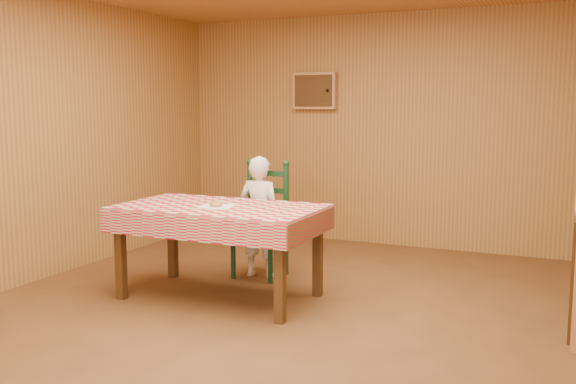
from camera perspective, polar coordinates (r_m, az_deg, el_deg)
The scene contains 7 objects.
ground at distance 4.76m, azimuth -1.02°, elevation -11.72°, with size 6.00×6.00×0.00m, color brown.
cabin_walls at distance 4.98m, azimuth 1.58°, elevation 10.51°, with size 5.10×6.05×2.65m.
dining_table at distance 5.27m, azimuth -6.12°, elevation -2.11°, with size 1.66×0.96×0.77m.
ladder_chair at distance 5.98m, azimuth -2.27°, elevation -2.69°, with size 0.44×0.40×1.08m.
seated_child at distance 5.92m, azimuth -2.52°, elevation -2.21°, with size 0.41×0.27×1.12m, color white.
napkin at distance 5.21m, azimuth -6.41°, elevation -1.28°, with size 0.26×0.26×0.00m, color white.
donut at distance 5.21m, azimuth -6.42°, elevation -1.07°, with size 0.11×0.11×0.04m, color #C88348.
Camera 1 is at (1.92, -4.05, 1.58)m, focal length 40.00 mm.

